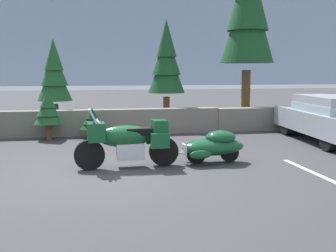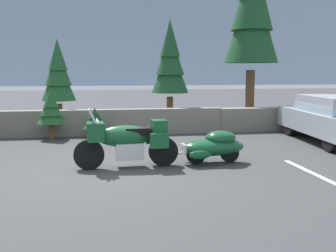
{
  "view_description": "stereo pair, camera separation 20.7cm",
  "coord_description": "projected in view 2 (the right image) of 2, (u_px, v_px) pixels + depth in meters",
  "views": [
    {
      "loc": [
        -0.39,
        -8.38,
        2.1
      ],
      "look_at": [
        1.38,
        0.71,
        0.85
      ],
      "focal_mm": 42.57,
      "sensor_mm": 36.0,
      "label": 1
    },
    {
      "loc": [
        -0.19,
        -8.42,
        2.1
      ],
      "look_at": [
        1.38,
        0.71,
        0.85
      ],
      "focal_mm": 42.57,
      "sensor_mm": 36.0,
      "label": 2
    }
  ],
  "objects": [
    {
      "name": "parking_stripe_marker",
      "position": [
        329.0,
        181.0,
        7.77
      ],
      "size": [
        0.12,
        3.6,
        0.01
      ],
      "primitive_type": "cube",
      "color": "silver",
      "rests_on": "ground"
    },
    {
      "name": "pine_sapling_farther",
      "position": [
        95.0,
        119.0,
        12.67
      ],
      "size": [
        0.76,
        0.76,
        0.98
      ],
      "color": "brown",
      "rests_on": "ground"
    },
    {
      "name": "pine_sapling_near",
      "position": [
        51.0,
        109.0,
        12.46
      ],
      "size": [
        0.88,
        0.88,
        1.54
      ],
      "color": "brown",
      "rests_on": "ground"
    },
    {
      "name": "pine_tree_tall",
      "position": [
        252.0,
        4.0,
        15.56
      ],
      "size": [
        2.13,
        2.13,
        7.59
      ],
      "color": "brown",
      "rests_on": "ground"
    },
    {
      "name": "touring_motorcycle",
      "position": [
        126.0,
        140.0,
        8.77
      ],
      "size": [
        2.31,
        0.8,
        1.33
      ],
      "color": "black",
      "rests_on": "ground"
    },
    {
      "name": "pine_tree_secondary",
      "position": [
        58.0,
        73.0,
        14.42
      ],
      "size": [
        1.24,
        1.24,
        3.31
      ],
      "color": "brown",
      "rests_on": "ground"
    },
    {
      "name": "stone_guard_wall",
      "position": [
        111.0,
        122.0,
        13.5
      ],
      "size": [
        24.0,
        0.53,
        0.86
      ],
      "color": "slate",
      "rests_on": "ground"
    },
    {
      "name": "pine_tree_far_right",
      "position": [
        170.0,
        60.0,
        15.0
      ],
      "size": [
        1.4,
        1.4,
        4.07
      ],
      "color": "brown",
      "rests_on": "ground"
    },
    {
      "name": "ground_plane",
      "position": [
        110.0,
        171.0,
        8.54
      ],
      "size": [
        80.0,
        80.0,
        0.0
      ],
      "primitive_type": "plane",
      "color": "#38383A"
    },
    {
      "name": "distant_ridgeline",
      "position": [
        99.0,
        49.0,
        100.37
      ],
      "size": [
        240.0,
        80.0,
        16.0
      ],
      "primitive_type": "cube",
      "color": "#8C9EB7",
      "rests_on": "ground"
    },
    {
      "name": "sedan_at_right_edge",
      "position": [
        335.0,
        117.0,
        11.84
      ],
      "size": [
        2.21,
        4.64,
        1.41
      ],
      "color": "black",
      "rests_on": "ground"
    },
    {
      "name": "car_shaped_trailer",
      "position": [
        213.0,
        146.0,
        9.23
      ],
      "size": [
        2.22,
        0.8,
        0.76
      ],
      "color": "black",
      "rests_on": "ground"
    }
  ]
}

